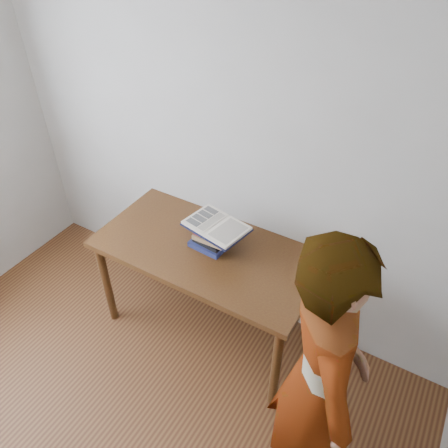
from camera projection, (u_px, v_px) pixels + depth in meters
The scene contains 4 objects.
desk at pixel (207, 259), 2.90m from camera, with size 1.47×0.74×0.79m.
book_stack at pixel (211, 235), 2.80m from camera, with size 0.26×0.20×0.18m.
open_book at pixel (216, 226), 2.70m from camera, with size 0.42×0.33×0.03m.
reader at pixel (319, 381), 2.01m from camera, with size 0.64×0.42×1.74m, color tan.
Camera 1 is at (1.24, -0.37, 2.70)m, focal length 35.00 mm.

